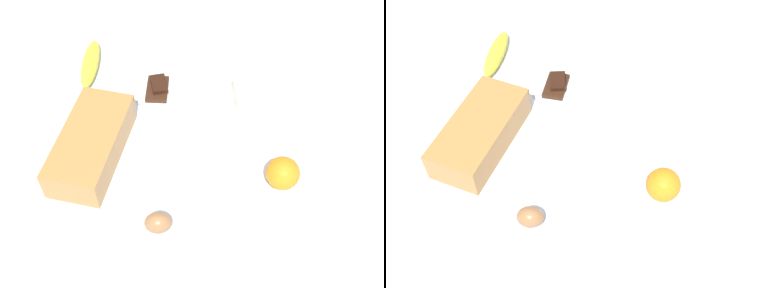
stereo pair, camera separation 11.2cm
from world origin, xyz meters
The scene contains 8 objects.
ground_plane centered at (0.00, 0.00, -0.01)m, with size 2.40×2.40×0.02m, color silver.
loaf_pan centered at (-0.02, 0.24, 0.04)m, with size 0.30×0.17×0.08m.
flour_bowl centered at (-0.01, -0.09, 0.03)m, with size 0.13×0.13×0.06m.
banana centered at (0.28, 0.30, 0.02)m, with size 0.19×0.04×0.04m, color yellow.
orange_fruit centered at (-0.07, -0.21, 0.04)m, with size 0.08×0.08×0.08m, color orange.
butter_block centered at (0.17, -0.13, 0.03)m, with size 0.09×0.06×0.06m, color #F4EDB2.
egg_near_butter centered at (-0.20, 0.06, 0.02)m, with size 0.05×0.05×0.06m, color #9D6940.
chocolate_plate centered at (0.20, 0.10, 0.01)m, with size 0.13×0.13×0.03m.
Camera 1 is at (-0.71, -0.04, 0.93)m, focal length 45.65 mm.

